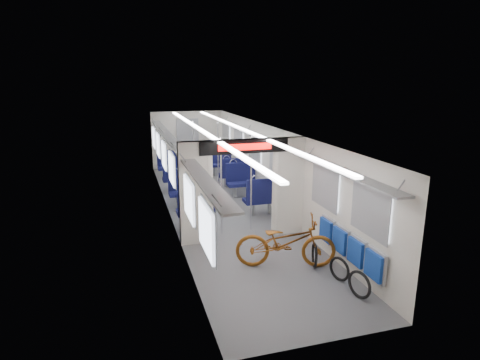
{
  "coord_description": "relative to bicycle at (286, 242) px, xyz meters",
  "views": [
    {
      "loc": [
        -2.5,
        -10.35,
        3.6
      ],
      "look_at": [
        0.1,
        -1.39,
        1.22
      ],
      "focal_mm": 30.0,
      "sensor_mm": 36.0,
      "label": 1
    }
  ],
  "objects": [
    {
      "name": "flip_bench",
      "position": [
        0.99,
        -0.65,
        0.07
      ],
      "size": [
        0.12,
        2.13,
        0.54
      ],
      "color": "gray",
      "rests_on": "carriage"
    },
    {
      "name": "seat_bay_far_right",
      "position": [
        0.57,
        6.96,
        0.04
      ],
      "size": [
        0.93,
        2.15,
        1.12
      ],
      "color": "#0D0F3B",
      "rests_on": "ground"
    },
    {
      "name": "bicycle",
      "position": [
        0.0,
        0.0,
        0.0
      ],
      "size": [
        2.06,
        1.23,
        1.02
      ],
      "primitive_type": "imported",
      "rotation": [
        0.0,
        0.0,
        1.27
      ],
      "color": "brown",
      "rests_on": "ground"
    },
    {
      "name": "seat_bay_near_left",
      "position": [
        -1.3,
        3.49,
        0.04
      ],
      "size": [
        0.92,
        2.11,
        1.11
      ],
      "color": "#0D0F3B",
      "rests_on": "ground"
    },
    {
      "name": "stanchion_far_right",
      "position": [
        -0.12,
        5.23,
        0.64
      ],
      "size": [
        0.05,
        0.05,
        2.3
      ],
      "primitive_type": "cylinder",
      "color": "silver",
      "rests_on": "ground"
    },
    {
      "name": "carriage",
      "position": [
        -0.37,
        3.38,
        0.99
      ],
      "size": [
        12.0,
        12.02,
        2.31
      ],
      "color": "#515456",
      "rests_on": "ground"
    },
    {
      "name": "bike_hoop_c",
      "position": [
        0.54,
        -0.17,
        -0.29
      ],
      "size": [
        0.2,
        0.48,
        0.49
      ],
      "primitive_type": "torus",
      "rotation": [
        1.57,
        0.0,
        1.26
      ],
      "color": "black",
      "rests_on": "ground"
    },
    {
      "name": "bike_hoop_b",
      "position": [
        0.73,
        -0.81,
        -0.31
      ],
      "size": [
        0.2,
        0.45,
        0.46
      ],
      "primitive_type": "torus",
      "rotation": [
        1.57,
        0.0,
        1.91
      ],
      "color": "black",
      "rests_on": "ground"
    },
    {
      "name": "seat_bay_far_left",
      "position": [
        -1.3,
        6.95,
        0.05
      ],
      "size": [
        0.93,
        2.18,
        1.13
      ],
      "color": "#0D0F3B",
      "rests_on": "ground"
    },
    {
      "name": "stanchion_far_left",
      "position": [
        -0.78,
        5.71,
        0.64
      ],
      "size": [
        0.04,
        0.04,
        2.3
      ],
      "primitive_type": "cylinder",
      "color": "silver",
      "rests_on": "ground"
    },
    {
      "name": "bike_hoop_a",
      "position": [
        0.74,
        -1.43,
        -0.29
      ],
      "size": [
        0.19,
        0.48,
        0.49
      ],
      "primitive_type": "torus",
      "rotation": [
        1.57,
        0.0,
        1.86
      ],
      "color": "black",
      "rests_on": "ground"
    },
    {
      "name": "stanchion_near_right",
      "position": [
        -0.04,
        2.08,
        0.64
      ],
      "size": [
        0.04,
        0.04,
        2.3
      ],
      "primitive_type": "cylinder",
      "color": "silver",
      "rests_on": "ground"
    },
    {
      "name": "seat_bay_near_right",
      "position": [
        0.57,
        3.97,
        0.06
      ],
      "size": [
        0.95,
        2.26,
        1.16
      ],
      "color": "#0D0F3B",
      "rests_on": "ground"
    },
    {
      "name": "stanchion_near_left",
      "position": [
        -0.78,
        2.02,
        0.64
      ],
      "size": [
        0.04,
        0.04,
        2.3
      ],
      "primitive_type": "cylinder",
      "color": "silver",
      "rests_on": "ground"
    }
  ]
}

